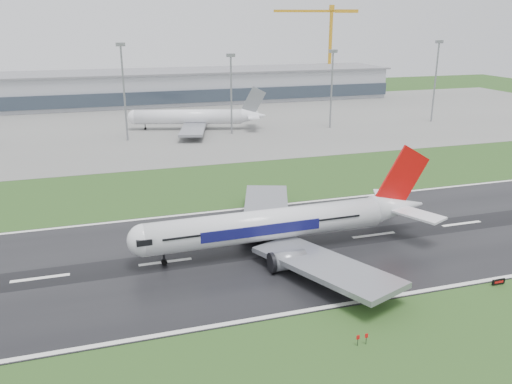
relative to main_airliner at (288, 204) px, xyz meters
name	(u,v)px	position (x,y,z in m)	size (l,w,h in m)	color
ground	(276,248)	(-1.97, 0.52, -8.39)	(520.00, 520.00, 0.00)	#224318
runway	(276,248)	(-1.97, 0.52, -8.34)	(400.00, 45.00, 0.10)	black
apron	(172,124)	(-1.97, 125.52, -8.35)	(400.00, 130.00, 0.08)	slate
terminal	(153,88)	(-1.97, 185.52, -0.89)	(240.00, 36.00, 15.00)	#979AA2
main_airliner	(288,204)	(0.00, 0.00, 0.00)	(56.17, 53.50, 16.58)	silver
parked_airliner	(194,109)	(4.72, 112.76, -0.58)	(52.76, 49.12, 15.46)	white
tower_crane	(330,50)	(100.43, 200.52, 15.28)	(48.24, 2.63, 47.35)	orange
runway_sign	(498,282)	(26.62, -23.00, -7.87)	(2.30, 0.26, 1.04)	black
floodmast_2	(124,95)	(-21.02, 100.52, 7.29)	(0.64, 0.64, 31.36)	gray
floodmast_3	(231,96)	(16.04, 100.52, 5.25)	(0.64, 0.64, 27.28)	gray
floodmast_4	(331,91)	(55.10, 100.52, 5.62)	(0.64, 0.64, 28.02)	gray
floodmast_5	(435,83)	(100.45, 100.52, 7.05)	(0.64, 0.64, 30.89)	gray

